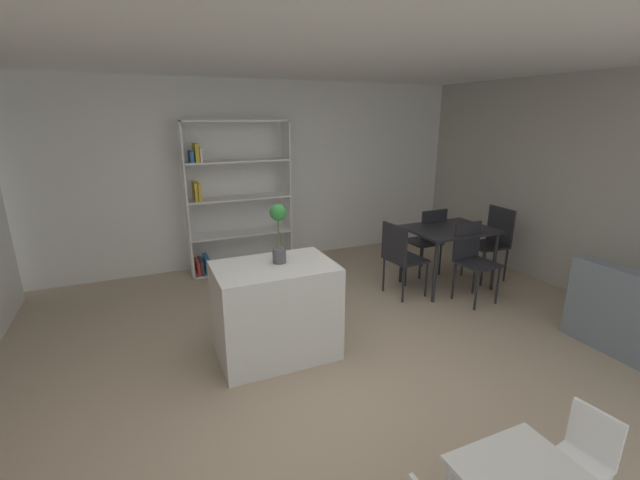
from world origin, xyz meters
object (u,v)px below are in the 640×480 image
dining_chair_near (472,255)px  dining_chair_far (428,237)px  potted_plant_on_island (278,229)px  dining_chair_window_side (493,237)px  child_chair_right (583,458)px  dining_table (449,235)px  kitchen_island (276,310)px  dining_chair_island_side (400,254)px  open_bookshelf (231,200)px

dining_chair_near → dining_chair_far: (0.01, 0.85, -0.00)m
dining_chair_near → potted_plant_on_island: bearing=179.4°
dining_chair_window_side → child_chair_right: bearing=-35.9°
dining_table → dining_chair_near: 0.45m
kitchen_island → dining_chair_island_side: (1.78, 0.65, 0.11)m
potted_plant_on_island → dining_chair_near: bearing=4.3°
kitchen_island → open_bookshelf: (0.13, 2.36, 0.58)m
dining_table → open_bookshelf: bearing=144.5°
child_chair_right → dining_table: size_ratio=0.60×
dining_chair_near → dining_chair_far: size_ratio=0.98×
dining_chair_far → kitchen_island: bearing=20.7°
dining_chair_window_side → dining_chair_far: bearing=-117.8°
kitchen_island → dining_chair_window_side: bearing=11.3°
open_bookshelf → dining_chair_near: open_bookshelf is taller
dining_table → dining_chair_near: dining_chair_near is taller
open_bookshelf → dining_chair_island_side: bearing=-46.0°
child_chair_right → dining_chair_island_side: bearing=157.6°
open_bookshelf → potted_plant_on_island: bearing=-91.6°
potted_plant_on_island → dining_chair_island_side: (1.72, 0.60, -0.64)m
open_bookshelf → dining_chair_island_side: (1.65, -1.72, -0.47)m
kitchen_island → dining_table: bearing=14.6°
potted_plant_on_island → dining_chair_window_side: potted_plant_on_island is taller
potted_plant_on_island → dining_chair_far: (2.46, 1.03, -0.63)m
dining_table → dining_chair_island_side: 0.75m
dining_table → dining_chair_near: (-0.01, -0.43, -0.13)m
kitchen_island → dining_chair_window_side: (3.27, 0.65, 0.14)m
dining_table → dining_chair_far: size_ratio=1.10×
open_bookshelf → dining_chair_far: open_bookshelf is taller
kitchen_island → dining_chair_island_side: bearing=19.9°
child_chair_right → dining_chair_near: bearing=141.0°
kitchen_island → potted_plant_on_island: 0.75m
kitchen_island → potted_plant_on_island: bearing=35.0°
dining_chair_near → dining_table: bearing=84.2°
dining_chair_near → dining_chair_island_side: bearing=145.3°
dining_chair_far → dining_chair_island_side: bearing=27.6°
kitchen_island → potted_plant_on_island: potted_plant_on_island is taller
open_bookshelf → dining_table: size_ratio=2.00×
dining_table → dining_chair_far: 0.44m
open_bookshelf → dining_chair_far: 2.76m
potted_plant_on_island → child_chair_right: potted_plant_on_island is taller
potted_plant_on_island → open_bookshelf: (0.07, 2.32, -0.17)m
dining_chair_island_side → dining_chair_far: (0.74, 0.43, 0.01)m
dining_chair_island_side → potted_plant_on_island: bearing=103.8°
kitchen_island → dining_table: (2.52, 0.66, 0.26)m
open_bookshelf → dining_table: open_bookshelf is taller
dining_chair_near → dining_chair_far: dining_chair_far is taller
potted_plant_on_island → dining_table: size_ratio=0.51×
potted_plant_on_island → dining_table: potted_plant_on_island is taller
child_chair_right → dining_chair_far: 3.63m
kitchen_island → dining_chair_window_side: dining_chair_window_side is taller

